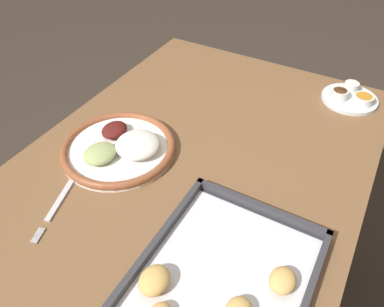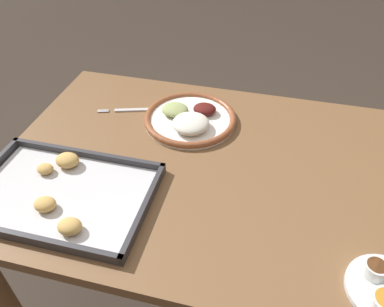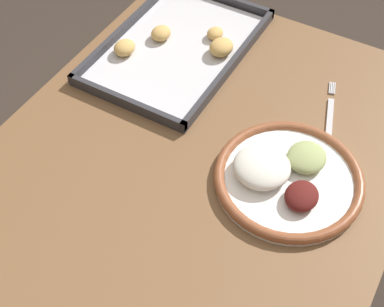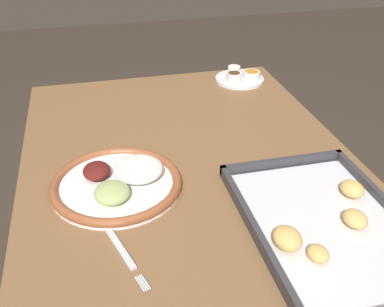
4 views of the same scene
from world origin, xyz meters
TOP-DOWN VIEW (x-y plane):
  - ground_plane at (0.00, 0.00)m, footprint 8.00×8.00m
  - dining_table at (0.00, 0.00)m, footprint 1.06×0.77m
  - dinner_plate at (0.07, -0.17)m, footprint 0.28×0.28m
  - fork at (0.26, -0.19)m, footprint 0.19×0.07m
  - baking_tray at (0.29, 0.19)m, footprint 0.43×0.29m

SIDE VIEW (x-z plane):
  - ground_plane at x=0.00m, z-range 0.00..0.00m
  - dining_table at x=0.00m, z-range 0.25..1.03m
  - fork at x=0.26m, z-range 0.77..0.78m
  - baking_tray at x=0.29m, z-range 0.76..0.80m
  - dinner_plate at x=0.07m, z-range 0.76..0.81m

